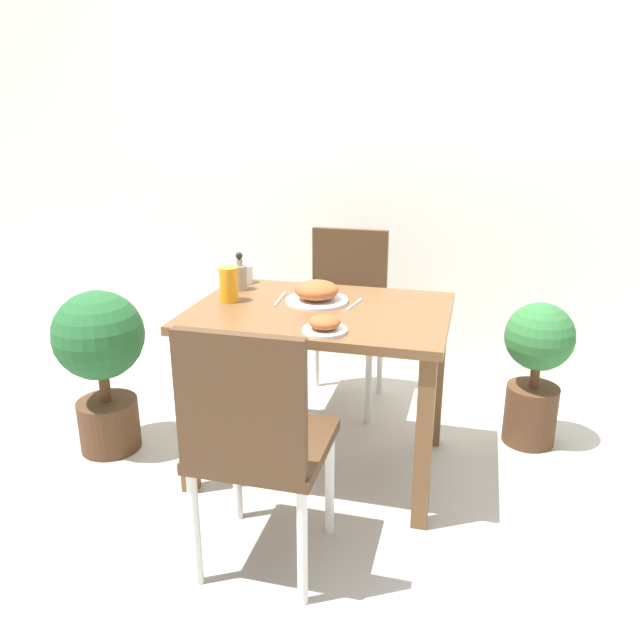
{
  "coord_description": "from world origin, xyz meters",
  "views": [
    {
      "loc": [
        0.6,
        -2.33,
        1.5
      ],
      "look_at": [
        0.0,
        0.0,
        0.68
      ],
      "focal_mm": 35.0,
      "sensor_mm": 36.0,
      "label": 1
    }
  ],
  "objects_px": {
    "drink_cup": "(245,274)",
    "potted_plant_right": "(536,365)",
    "side_plate": "(325,325)",
    "potted_plant_left": "(101,356)",
    "sauce_bottle": "(240,276)",
    "food_plate": "(317,293)",
    "juice_glass": "(228,285)",
    "chair_far": "(345,307)",
    "chair_near": "(255,438)"
  },
  "relations": [
    {
      "from": "chair_near",
      "to": "juice_glass",
      "type": "xyz_separation_m",
      "value": [
        -0.36,
        0.7,
        0.29
      ]
    },
    {
      "from": "food_plate",
      "to": "potted_plant_right",
      "type": "distance_m",
      "value": 1.07
    },
    {
      "from": "food_plate",
      "to": "sauce_bottle",
      "type": "height_order",
      "value": "sauce_bottle"
    },
    {
      "from": "juice_glass",
      "to": "food_plate",
      "type": "bearing_deg",
      "value": 13.37
    },
    {
      "from": "food_plate",
      "to": "juice_glass",
      "type": "relative_size",
      "value": 1.78
    },
    {
      "from": "potted_plant_right",
      "to": "sauce_bottle",
      "type": "bearing_deg",
      "value": -168.52
    },
    {
      "from": "drink_cup",
      "to": "potted_plant_right",
      "type": "relative_size",
      "value": 0.12
    },
    {
      "from": "food_plate",
      "to": "drink_cup",
      "type": "xyz_separation_m",
      "value": [
        -0.4,
        0.21,
        0.0
      ]
    },
    {
      "from": "chair_far",
      "to": "potted_plant_right",
      "type": "bearing_deg",
      "value": -14.94
    },
    {
      "from": "food_plate",
      "to": "drink_cup",
      "type": "bearing_deg",
      "value": 152.45
    },
    {
      "from": "side_plate",
      "to": "potted_plant_left",
      "type": "height_order",
      "value": "side_plate"
    },
    {
      "from": "sauce_bottle",
      "to": "chair_near",
      "type": "bearing_deg",
      "value": -66.39
    },
    {
      "from": "juice_glass",
      "to": "potted_plant_right",
      "type": "height_order",
      "value": "juice_glass"
    },
    {
      "from": "chair_near",
      "to": "juice_glass",
      "type": "bearing_deg",
      "value": -62.45
    },
    {
      "from": "potted_plant_left",
      "to": "drink_cup",
      "type": "bearing_deg",
      "value": 35.75
    },
    {
      "from": "potted_plant_left",
      "to": "potted_plant_right",
      "type": "relative_size",
      "value": 1.11
    },
    {
      "from": "side_plate",
      "to": "juice_glass",
      "type": "height_order",
      "value": "juice_glass"
    },
    {
      "from": "potted_plant_right",
      "to": "chair_far",
      "type": "bearing_deg",
      "value": 165.06
    },
    {
      "from": "chair_near",
      "to": "chair_far",
      "type": "bearing_deg",
      "value": -89.31
    },
    {
      "from": "drink_cup",
      "to": "food_plate",
      "type": "bearing_deg",
      "value": -27.55
    },
    {
      "from": "chair_near",
      "to": "food_plate",
      "type": "xyz_separation_m",
      "value": [
        -0.0,
        0.78,
        0.25
      ]
    },
    {
      "from": "chair_near",
      "to": "side_plate",
      "type": "bearing_deg",
      "value": -104.91
    },
    {
      "from": "sauce_bottle",
      "to": "potted_plant_left",
      "type": "height_order",
      "value": "sauce_bottle"
    },
    {
      "from": "potted_plant_left",
      "to": "side_plate",
      "type": "bearing_deg",
      "value": -8.94
    },
    {
      "from": "side_plate",
      "to": "chair_far",
      "type": "bearing_deg",
      "value": 97.83
    },
    {
      "from": "drink_cup",
      "to": "potted_plant_left",
      "type": "relative_size",
      "value": 0.11
    },
    {
      "from": "side_plate",
      "to": "potted_plant_right",
      "type": "height_order",
      "value": "side_plate"
    },
    {
      "from": "food_plate",
      "to": "juice_glass",
      "type": "xyz_separation_m",
      "value": [
        -0.36,
        -0.09,
        0.03
      ]
    },
    {
      "from": "side_plate",
      "to": "potted_plant_left",
      "type": "bearing_deg",
      "value": 171.06
    },
    {
      "from": "chair_far",
      "to": "potted_plant_left",
      "type": "distance_m",
      "value": 1.22
    },
    {
      "from": "juice_glass",
      "to": "potted_plant_right",
      "type": "bearing_deg",
      "value": 19.07
    },
    {
      "from": "chair_far",
      "to": "potted_plant_right",
      "type": "xyz_separation_m",
      "value": [
        0.95,
        -0.25,
        -0.12
      ]
    },
    {
      "from": "chair_far",
      "to": "potted_plant_right",
      "type": "relative_size",
      "value": 1.32
    },
    {
      "from": "food_plate",
      "to": "juice_glass",
      "type": "bearing_deg",
      "value": -166.63
    },
    {
      "from": "drink_cup",
      "to": "potted_plant_left",
      "type": "height_order",
      "value": "drink_cup"
    },
    {
      "from": "juice_glass",
      "to": "sauce_bottle",
      "type": "bearing_deg",
      "value": 96.31
    },
    {
      "from": "chair_far",
      "to": "juice_glass",
      "type": "height_order",
      "value": "chair_far"
    },
    {
      "from": "chair_far",
      "to": "drink_cup",
      "type": "bearing_deg",
      "value": -133.62
    },
    {
      "from": "chair_far",
      "to": "drink_cup",
      "type": "height_order",
      "value": "chair_far"
    },
    {
      "from": "juice_glass",
      "to": "drink_cup",
      "type": "bearing_deg",
      "value": 97.94
    },
    {
      "from": "food_plate",
      "to": "side_plate",
      "type": "xyz_separation_m",
      "value": [
        0.12,
        -0.35,
        -0.01
      ]
    },
    {
      "from": "drink_cup",
      "to": "chair_near",
      "type": "bearing_deg",
      "value": -67.78
    },
    {
      "from": "chair_near",
      "to": "potted_plant_right",
      "type": "relative_size",
      "value": 1.32
    },
    {
      "from": "chair_near",
      "to": "chair_far",
      "type": "xyz_separation_m",
      "value": [
        -0.02,
        1.4,
        0.0
      ]
    },
    {
      "from": "potted_plant_right",
      "to": "food_plate",
      "type": "bearing_deg",
      "value": -158.84
    },
    {
      "from": "chair_near",
      "to": "drink_cup",
      "type": "distance_m",
      "value": 1.1
    },
    {
      "from": "chair_far",
      "to": "food_plate",
      "type": "distance_m",
      "value": 0.67
    },
    {
      "from": "chair_far",
      "to": "potted_plant_left",
      "type": "xyz_separation_m",
      "value": [
        -0.93,
        -0.8,
        -0.05
      ]
    },
    {
      "from": "food_plate",
      "to": "drink_cup",
      "type": "relative_size",
      "value": 3.11
    },
    {
      "from": "drink_cup",
      "to": "sauce_bottle",
      "type": "xyz_separation_m",
      "value": [
        0.02,
        -0.11,
        0.02
      ]
    }
  ]
}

